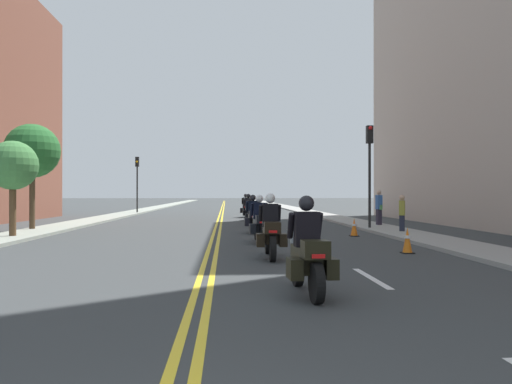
# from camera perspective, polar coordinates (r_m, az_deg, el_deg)

# --- Properties ---
(ground_plane) EXTENTS (264.00, 264.00, 0.00)m
(ground_plane) POSITION_cam_1_polar(r_m,az_deg,el_deg) (49.73, -3.87, -2.09)
(ground_plane) COLOR #35393A
(sidewalk_left) EXTENTS (2.03, 144.00, 0.12)m
(sidewalk_left) POSITION_cam_1_polar(r_m,az_deg,el_deg) (50.35, -12.47, -2.00)
(sidewalk_left) COLOR gray
(sidewalk_left) RESTS_ON ground
(sidewalk_right) EXTENTS (2.03, 144.00, 0.12)m
(sidewalk_right) POSITION_cam_1_polar(r_m,az_deg,el_deg) (50.23, 4.74, -2.00)
(sidewalk_right) COLOR gray
(sidewalk_right) RESTS_ON ground
(centreline_yellow_inner) EXTENTS (0.12, 132.00, 0.01)m
(centreline_yellow_inner) POSITION_cam_1_polar(r_m,az_deg,el_deg) (49.73, -4.01, -2.09)
(centreline_yellow_inner) COLOR yellow
(centreline_yellow_inner) RESTS_ON ground
(centreline_yellow_outer) EXTENTS (0.12, 132.00, 0.01)m
(centreline_yellow_outer) POSITION_cam_1_polar(r_m,az_deg,el_deg) (49.73, -3.74, -2.09)
(centreline_yellow_outer) COLOR yellow
(centreline_yellow_outer) RESTS_ON ground
(lane_dashes_white) EXTENTS (0.14, 56.40, 0.01)m
(lane_dashes_white) POSITION_cam_1_polar(r_m,az_deg,el_deg) (30.88, 1.89, -3.26)
(lane_dashes_white) COLOR silver
(lane_dashes_white) RESTS_ON ground
(building_right_1) EXTENTS (8.82, 18.88, 24.66)m
(building_right_1) POSITION_cam_1_polar(r_m,az_deg,el_deg) (34.11, 25.55, 18.07)
(building_right_1) COLOR #AB988A
(building_right_1) RESTS_ON ground
(motorcycle_0) EXTENTS (0.78, 2.10, 1.63)m
(motorcycle_0) POSITION_cam_1_polar(r_m,az_deg,el_deg) (8.28, 5.90, -7.22)
(motorcycle_0) COLOR black
(motorcycle_0) RESTS_ON ground
(motorcycle_1) EXTENTS (0.77, 2.27, 1.67)m
(motorcycle_1) POSITION_cam_1_polar(r_m,az_deg,el_deg) (12.91, 1.66, -4.65)
(motorcycle_1) COLOR black
(motorcycle_1) RESTS_ON ground
(motorcycle_2) EXTENTS (0.78, 2.27, 1.62)m
(motorcycle_2) POSITION_cam_1_polar(r_m,az_deg,el_deg) (16.96, 0.43, -3.57)
(motorcycle_2) COLOR black
(motorcycle_2) RESTS_ON ground
(motorcycle_3) EXTENTS (0.77, 2.16, 1.62)m
(motorcycle_3) POSITION_cam_1_polar(r_m,az_deg,el_deg) (21.14, -0.34, -2.95)
(motorcycle_3) COLOR black
(motorcycle_3) RESTS_ON ground
(motorcycle_4) EXTENTS (0.76, 2.13, 1.56)m
(motorcycle_4) POSITION_cam_1_polar(r_m,az_deg,el_deg) (25.97, -0.38, -2.45)
(motorcycle_4) COLOR black
(motorcycle_4) RESTS_ON ground
(motorcycle_5) EXTENTS (0.78, 2.20, 1.65)m
(motorcycle_5) POSITION_cam_1_polar(r_m,az_deg,el_deg) (30.58, -0.84, -2.04)
(motorcycle_5) COLOR black
(motorcycle_5) RESTS_ON ground
(motorcycle_6) EXTENTS (0.78, 2.25, 1.66)m
(motorcycle_6) POSITION_cam_1_polar(r_m,az_deg,el_deg) (34.92, -1.18, -1.81)
(motorcycle_6) COLOR black
(motorcycle_6) RESTS_ON ground
(traffic_cone_1) EXTENTS (0.34, 0.34, 0.70)m
(traffic_cone_1) POSITION_cam_1_polar(r_m,az_deg,el_deg) (19.93, 11.10, -3.96)
(traffic_cone_1) COLOR black
(traffic_cone_1) RESTS_ON ground
(traffic_cone_2) EXTENTS (0.33, 0.33, 0.72)m
(traffic_cone_2) POSITION_cam_1_polar(r_m,az_deg,el_deg) (14.60, 16.84, -5.30)
(traffic_cone_2) COLOR black
(traffic_cone_2) RESTS_ON ground
(traffic_light_near) EXTENTS (0.28, 0.38, 4.75)m
(traffic_light_near) POSITION_cam_1_polar(r_m,az_deg,el_deg) (23.34, 12.80, 3.82)
(traffic_light_near) COLOR black
(traffic_light_near) RESTS_ON ground
(traffic_light_far) EXTENTS (0.28, 0.38, 4.68)m
(traffic_light_far) POSITION_cam_1_polar(r_m,az_deg,el_deg) (42.28, -13.37, 1.95)
(traffic_light_far) COLOR black
(traffic_light_far) RESTS_ON ground
(pedestrian_0) EXTENTS (0.35, 0.42, 1.61)m
(pedestrian_0) POSITION_cam_1_polar(r_m,az_deg,el_deg) (21.49, 16.28, -2.40)
(pedestrian_0) COLOR #202433
(pedestrian_0) RESTS_ON ground
(pedestrian_1) EXTENTS (0.27, 0.50, 1.82)m
(pedestrian_1) POSITION_cam_1_polar(r_m,az_deg,el_deg) (25.45, 13.81, -1.79)
(pedestrian_1) COLOR #282331
(pedestrian_1) RESTS_ON ground
(street_tree_0) EXTENTS (2.37, 2.37, 4.72)m
(street_tree_0) POSITION_cam_1_polar(r_m,az_deg,el_deg) (24.13, -24.10, 4.24)
(street_tree_0) COLOR #4B3623
(street_tree_0) RESTS_ON ground
(street_tree_1) EXTENTS (1.80, 1.80, 3.60)m
(street_tree_1) POSITION_cam_1_polar(r_m,az_deg,el_deg) (20.36, -25.94, 2.66)
(street_tree_1) COLOR #523A23
(street_tree_1) RESTS_ON ground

